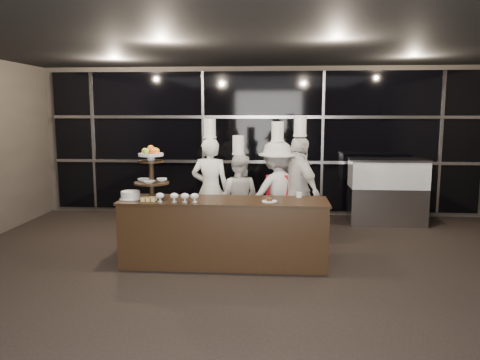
# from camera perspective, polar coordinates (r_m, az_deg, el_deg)

# --- Properties ---
(room) EXTENTS (10.00, 10.00, 10.00)m
(room) POSITION_cam_1_polar(r_m,az_deg,el_deg) (4.57, 1.07, 0.57)
(room) COLOR black
(room) RESTS_ON ground
(window_wall) EXTENTS (8.60, 0.10, 2.80)m
(window_wall) POSITION_cam_1_polar(r_m,az_deg,el_deg) (9.48, 2.74, 4.68)
(window_wall) COLOR black
(window_wall) RESTS_ON ground
(buffet_counter) EXTENTS (2.84, 0.74, 0.92)m
(buffet_counter) POSITION_cam_1_polar(r_m,az_deg,el_deg) (6.51, -1.97, -6.34)
(buffet_counter) COLOR black
(buffet_counter) RESTS_ON ground
(display_stand) EXTENTS (0.48, 0.48, 0.74)m
(display_stand) POSITION_cam_1_polar(r_m,az_deg,el_deg) (6.52, -10.78, 1.37)
(display_stand) COLOR black
(display_stand) RESTS_ON buffet_counter
(compotes) EXTENTS (0.58, 0.11, 0.12)m
(compotes) POSITION_cam_1_polar(r_m,az_deg,el_deg) (6.27, -7.52, -1.96)
(compotes) COLOR silver
(compotes) RESTS_ON buffet_counter
(layer_cake) EXTENTS (0.30, 0.30, 0.11)m
(layer_cake) POSITION_cam_1_polar(r_m,az_deg,el_deg) (6.61, -13.20, -1.82)
(layer_cake) COLOR white
(layer_cake) RESTS_ON buffet_counter
(pastry_squares) EXTENTS (0.20, 0.13, 0.05)m
(pastry_squares) POSITION_cam_1_polar(r_m,az_deg,el_deg) (6.43, -11.04, -2.28)
(pastry_squares) COLOR #EDC974
(pastry_squares) RESTS_ON buffet_counter
(small_plate) EXTENTS (0.20, 0.20, 0.05)m
(small_plate) POSITION_cam_1_polar(r_m,az_deg,el_deg) (6.27, 3.61, -2.52)
(small_plate) COLOR white
(small_plate) RESTS_ON buffet_counter
(chef_cup) EXTENTS (0.08, 0.08, 0.07)m
(chef_cup) POSITION_cam_1_polar(r_m,az_deg,el_deg) (6.62, 7.22, -1.81)
(chef_cup) COLOR white
(chef_cup) RESTS_ON buffet_counter
(display_case) EXTENTS (1.41, 0.62, 1.24)m
(display_case) POSITION_cam_1_polar(r_m,az_deg,el_deg) (9.18, 17.51, -0.96)
(display_case) COLOR #A5A5AA
(display_case) RESTS_ON ground
(chef_a) EXTENTS (0.66, 0.47, 2.00)m
(chef_a) POSITION_cam_1_polar(r_m,az_deg,el_deg) (7.61, -3.63, -1.01)
(chef_a) COLOR white
(chef_a) RESTS_ON ground
(chef_b) EXTENTS (0.80, 0.68, 1.73)m
(chef_b) POSITION_cam_1_polar(r_m,az_deg,el_deg) (7.64, -0.18, -2.04)
(chef_b) COLOR silver
(chef_b) RESTS_ON ground
(chef_c) EXTENTS (1.24, 1.05, 1.96)m
(chef_c) POSITION_cam_1_polar(r_m,az_deg,el_deg) (7.40, 4.51, -1.58)
(chef_c) COLOR silver
(chef_c) RESTS_ON ground
(chef_d) EXTENTS (0.88, 1.10, 2.04)m
(chef_d) POSITION_cam_1_polar(r_m,az_deg,el_deg) (7.35, 7.19, -1.32)
(chef_d) COLOR white
(chef_d) RESTS_ON ground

